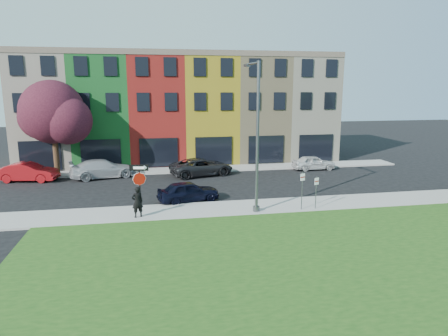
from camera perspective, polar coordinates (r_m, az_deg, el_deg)
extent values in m
plane|color=black|center=(21.81, 5.26, -8.11)|extent=(120.00, 120.00, 0.00)
cube|color=gray|center=(25.08, 7.83, -5.38)|extent=(40.00, 3.00, 0.12)
cube|color=gray|center=(35.60, -5.96, -0.27)|extent=(40.00, 2.40, 0.12)
cube|color=beige|center=(42.06, -23.49, 7.46)|extent=(5.00, 10.00, 10.00)
cube|color=#258935|center=(41.24, -16.65, 7.86)|extent=(5.00, 10.00, 10.00)
cube|color=red|center=(41.02, -9.62, 8.16)|extent=(5.00, 10.00, 10.00)
cube|color=yellow|center=(41.40, -2.62, 8.34)|extent=(5.00, 10.00, 10.00)
cube|color=#9B8A64|center=(42.37, 4.17, 8.40)|extent=(5.00, 10.00, 10.00)
cube|color=beige|center=(43.90, 10.57, 8.35)|extent=(5.00, 10.00, 10.00)
cube|color=black|center=(36.49, -5.36, 2.34)|extent=(30.00, 0.12, 2.60)
cylinder|color=black|center=(22.91, -11.92, -3.27)|extent=(0.08, 0.08, 2.87)
cylinder|color=white|center=(22.72, -12.00, -1.53)|extent=(0.76, 0.17, 0.76)
cylinder|color=maroon|center=(22.70, -12.00, -1.54)|extent=(0.72, 0.15, 0.72)
cube|color=black|center=(22.59, -12.06, 0.03)|extent=(1.04, 0.23, 0.34)
cube|color=white|center=(22.56, -12.07, 0.02)|extent=(0.65, 0.14, 0.14)
imported|color=black|center=(22.86, -12.26, -4.77)|extent=(0.90, 0.82, 1.76)
imported|color=black|center=(25.91, -5.11, -3.35)|extent=(3.35, 4.67, 1.35)
imported|color=maroon|center=(34.86, -26.18, -0.52)|extent=(3.05, 5.01, 1.48)
imported|color=#A1A1A6|center=(33.93, -16.89, -0.09)|extent=(4.75, 6.28, 1.51)
imported|color=black|center=(33.39, -3.22, 0.17)|extent=(4.99, 6.46, 1.47)
imported|color=silver|center=(36.56, 12.68, 0.76)|extent=(1.66, 3.85, 1.29)
cylinder|color=#4E5153|center=(22.77, 4.80, 4.19)|extent=(0.18, 0.18, 8.59)
cylinder|color=#4E5153|center=(23.66, 4.63, -5.81)|extent=(0.40, 0.40, 0.30)
cylinder|color=#4E5153|center=(23.57, 4.15, 14.67)|extent=(0.26, 2.00, 0.12)
cube|color=#4E5153|center=(24.61, 3.30, 14.43)|extent=(0.29, 0.57, 0.16)
cylinder|color=#4E5153|center=(24.10, 11.08, -3.19)|extent=(0.05, 0.05, 2.31)
cube|color=white|center=(23.88, 11.18, -1.28)|extent=(0.31, 0.13, 0.42)
cube|color=maroon|center=(23.86, 11.20, -1.29)|extent=(0.31, 0.12, 0.06)
cylinder|color=#4E5153|center=(24.48, 13.01, -3.45)|extent=(0.05, 0.05, 1.97)
cube|color=white|center=(24.28, 13.11, -1.86)|extent=(0.30, 0.14, 0.42)
cube|color=maroon|center=(24.26, 13.13, -1.87)|extent=(0.30, 0.13, 0.06)
cylinder|color=black|center=(35.49, -22.86, 1.75)|extent=(0.44, 0.44, 3.42)
sphere|color=black|center=(35.12, -23.31, 7.36)|extent=(5.08, 5.08, 5.08)
sphere|color=black|center=(34.16, -21.41, 6.34)|extent=(3.81, 3.81, 3.81)
sphere|color=black|center=(36.28, -24.71, 6.55)|extent=(3.55, 3.55, 3.55)
sphere|color=black|center=(35.52, -22.84, 8.88)|extent=(3.05, 3.05, 3.05)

